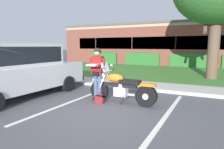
{
  "coord_description": "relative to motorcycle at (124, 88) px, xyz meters",
  "views": [
    {
      "loc": [
        2.52,
        -4.64,
        1.77
      ],
      "look_at": [
        -0.12,
        0.99,
        0.85
      ],
      "focal_mm": 30.88,
      "sensor_mm": 36.0,
      "label": 1
    }
  ],
  "objects": [
    {
      "name": "motorcycle",
      "position": [
        0.0,
        0.0,
        0.0
      ],
      "size": [
        2.24,
        0.82,
        1.26
      ],
      "color": "black",
      "rests_on": "ground"
    },
    {
      "name": "parked_suv_adjacent",
      "position": [
        -3.63,
        -0.84,
        0.47
      ],
      "size": [
        2.27,
        4.96,
        1.86
      ],
      "color": "#B7BABF",
      "rests_on": "ground"
    },
    {
      "name": "ground_plane",
      "position": [
        -0.38,
        -0.79,
        -0.49
      ],
      "size": [
        140.0,
        140.0,
        0.0
      ],
      "primitive_type": "plane",
      "color": "#4C4C51"
    },
    {
      "name": "stall_stripe_0",
      "position": [
        -1.58,
        -0.59,
        -0.49
      ],
      "size": [
        0.37,
        4.4,
        0.01
      ],
      "primitive_type": "cube",
      "rotation": [
        0.0,
        0.0,
        -0.06
      ],
      "color": "silver",
      "rests_on": "ground"
    },
    {
      "name": "grass_lawn",
      "position": [
        -0.38,
        7.67,
        -0.46
      ],
      "size": [
        60.0,
        8.19,
        0.06
      ],
      "primitive_type": "cube",
      "color": "#3D752D",
      "rests_on": "ground"
    },
    {
      "name": "concrete_walk",
      "position": [
        -0.38,
        2.82,
        -0.45
      ],
      "size": [
        60.0,
        1.5,
        0.08
      ],
      "primitive_type": "cube",
      "color": "#B7B2A8",
      "rests_on": "ground"
    },
    {
      "name": "hedge_center_right",
      "position": [
        1.07,
        11.94,
        0.16
      ],
      "size": [
        2.9,
        0.9,
        1.24
      ],
      "color": "#286028",
      "rests_on": "ground"
    },
    {
      "name": "stall_stripe_1",
      "position": [
        1.39,
        -0.59,
        -0.49
      ],
      "size": [
        0.37,
        4.4,
        0.01
      ],
      "primitive_type": "cube",
      "rotation": [
        0.0,
        0.0,
        -0.06
      ],
      "color": "silver",
      "rests_on": "ground"
    },
    {
      "name": "brick_building",
      "position": [
        0.02,
        17.11,
        1.47
      ],
      "size": [
        23.02,
        10.92,
        3.92
      ],
      "color": "brown",
      "rests_on": "ground"
    },
    {
      "name": "hedge_left",
      "position": [
        -6.76,
        11.94,
        0.16
      ],
      "size": [
        2.79,
        0.9,
        1.24
      ],
      "color": "#286028",
      "rests_on": "ground"
    },
    {
      "name": "hedge_center_left",
      "position": [
        -2.84,
        11.94,
        0.16
      ],
      "size": [
        3.15,
        0.9,
        1.24
      ],
      "color": "#286028",
      "rests_on": "ground"
    },
    {
      "name": "rider_person",
      "position": [
        -0.92,
        -0.03,
        0.52
      ],
      "size": [
        0.54,
        0.59,
        1.7
      ],
      "color": "black",
      "rests_on": "ground"
    },
    {
      "name": "curb_strip",
      "position": [
        -0.38,
        1.97,
        -0.43
      ],
      "size": [
        60.0,
        0.2,
        0.12
      ],
      "primitive_type": "cube",
      "color": "#B7B2A8",
      "rests_on": "ground"
    },
    {
      "name": "handbag",
      "position": [
        -0.68,
        -0.34,
        -0.34
      ],
      "size": [
        0.28,
        0.13,
        0.36
      ],
      "color": "maroon",
      "rests_on": "ground"
    }
  ]
}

